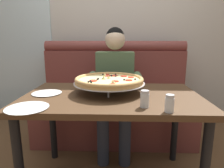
# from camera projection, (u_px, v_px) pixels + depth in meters

# --- Properties ---
(back_wall_with_window) EXTENTS (6.00, 0.12, 2.80)m
(back_wall_with_window) POSITION_uv_depth(u_px,v_px,m) (115.00, 21.00, 2.75)
(back_wall_with_window) COLOR beige
(back_wall_with_window) RESTS_ON ground_plane
(window_panel) EXTENTS (1.10, 0.02, 2.80)m
(window_panel) POSITION_uv_depth(u_px,v_px,m) (11.00, 21.00, 2.72)
(window_panel) COLOR white
(window_panel) RESTS_ON ground_plane
(booth_bench) EXTENTS (1.77, 0.78, 1.13)m
(booth_bench) POSITION_uv_depth(u_px,v_px,m) (114.00, 103.00, 2.41)
(booth_bench) COLOR brown
(booth_bench) RESTS_ON ground_plane
(dining_table) EXTENTS (1.31, 0.80, 0.74)m
(dining_table) POSITION_uv_depth(u_px,v_px,m) (112.00, 107.00, 1.51)
(dining_table) COLOR #4C331E
(dining_table) RESTS_ON ground_plane
(diner_main) EXTENTS (0.54, 0.64, 1.27)m
(diner_main) POSITION_uv_depth(u_px,v_px,m) (115.00, 82.00, 2.08)
(diner_main) COLOR #2D3342
(diner_main) RESTS_ON ground_plane
(pizza) EXTENTS (0.55, 0.55, 0.13)m
(pizza) POSITION_uv_depth(u_px,v_px,m) (109.00, 80.00, 1.54)
(pizza) COLOR silver
(pizza) RESTS_ON dining_table
(shaker_pepper_flakes) EXTENTS (0.05, 0.05, 0.10)m
(shaker_pepper_flakes) POSITION_uv_depth(u_px,v_px,m) (169.00, 105.00, 1.13)
(shaker_pepper_flakes) COLOR white
(shaker_pepper_flakes) RESTS_ON dining_table
(shaker_parmesan) EXTENTS (0.05, 0.05, 0.11)m
(shaker_parmesan) POSITION_uv_depth(u_px,v_px,m) (145.00, 100.00, 1.21)
(shaker_parmesan) COLOR white
(shaker_parmesan) RESTS_ON dining_table
(plate_near_left) EXTENTS (0.26, 0.26, 0.02)m
(plate_near_left) POSITION_uv_depth(u_px,v_px,m) (27.00, 107.00, 1.19)
(plate_near_left) COLOR white
(plate_near_left) RESTS_ON dining_table
(plate_near_right) EXTENTS (0.22, 0.22, 0.02)m
(plate_near_right) POSITION_uv_depth(u_px,v_px,m) (47.00, 92.00, 1.52)
(plate_near_right) COLOR white
(plate_near_right) RESTS_ON dining_table
(patio_chair) EXTENTS (0.43, 0.43, 0.86)m
(patio_chair) POSITION_uv_depth(u_px,v_px,m) (37.00, 75.00, 3.58)
(patio_chair) COLOR black
(patio_chair) RESTS_ON ground_plane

